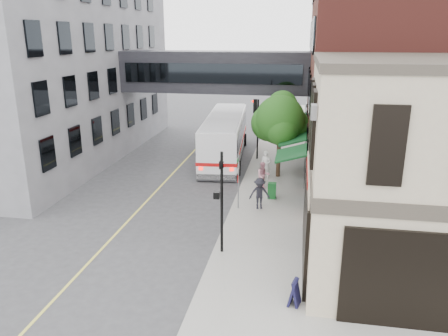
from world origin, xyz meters
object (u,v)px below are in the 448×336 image
at_px(pedestrian_b, 263,175).
at_px(pedestrian_c, 260,193).
at_px(bus, 225,135).
at_px(sandwich_board, 295,293).
at_px(pedestrian_a, 266,165).
at_px(newspaper_box, 272,191).

height_order(pedestrian_b, pedestrian_c, pedestrian_c).
xyz_separation_m(bus, sandwich_board, (5.74, -18.76, -1.19)).
height_order(pedestrian_a, pedestrian_b, pedestrian_a).
bearing_deg(pedestrian_c, pedestrian_a, 79.19).
bearing_deg(sandwich_board, pedestrian_c, 117.87).
bearing_deg(sandwich_board, pedestrian_a, 113.34).
bearing_deg(newspaper_box, sandwich_board, -80.37).
xyz_separation_m(pedestrian_a, pedestrian_b, (0.01, -1.89, -0.10)).
relative_size(bus, pedestrian_c, 7.06).
distance_m(bus, pedestrian_b, 7.86).
height_order(bus, pedestrian_c, bus).
xyz_separation_m(pedestrian_b, sandwich_board, (2.17, -11.81, -0.36)).
distance_m(pedestrian_c, sandwich_board, 8.83).
distance_m(pedestrian_c, newspaper_box, 1.82).
relative_size(bus, pedestrian_b, 7.34).
relative_size(pedestrian_c, sandwich_board, 1.82).
bearing_deg(pedestrian_c, newspaper_box, 59.56).
relative_size(bus, sandwich_board, 12.84).
bearing_deg(pedestrian_a, pedestrian_c, -72.89).
xyz_separation_m(bus, newspaper_box, (4.23, -8.51, -1.21)).
xyz_separation_m(bus, pedestrian_c, (3.68, -10.19, -0.80)).
distance_m(pedestrian_b, newspaper_box, 1.73).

